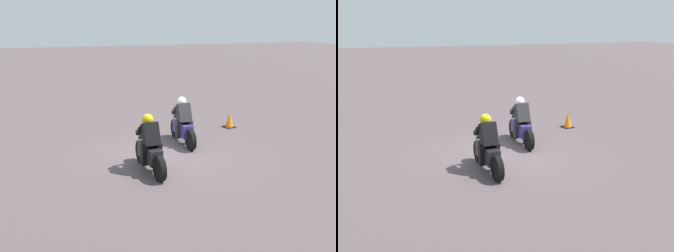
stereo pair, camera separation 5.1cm
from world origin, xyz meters
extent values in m
plane|color=#56484C|center=(0.00, 0.00, 0.00)|extent=(120.00, 120.00, 0.00)
cylinder|color=black|center=(1.56, -1.08, 0.32)|extent=(0.65, 0.20, 0.64)
cylinder|color=black|center=(0.17, -0.95, 0.32)|extent=(0.65, 0.20, 0.64)
cube|color=navy|center=(0.86, -1.01, 0.50)|extent=(1.13, 0.42, 0.40)
ellipsoid|color=navy|center=(0.96, -1.02, 0.80)|extent=(0.51, 0.34, 0.24)
cube|color=red|center=(0.36, -0.97, 0.52)|extent=(0.07, 0.16, 0.08)
cylinder|color=#A5A5AD|center=(0.50, -1.14, 0.37)|extent=(0.43, 0.14, 0.10)
cube|color=black|center=(0.76, -1.00, 1.02)|extent=(0.52, 0.44, 0.66)
sphere|color=silver|center=(0.98, -1.02, 1.36)|extent=(0.33, 0.33, 0.30)
cube|color=#4C8C56|center=(1.36, -1.06, 0.84)|extent=(0.18, 0.27, 0.23)
cube|color=black|center=(0.76, -0.80, 0.50)|extent=(0.19, 0.16, 0.52)
cube|color=black|center=(0.73, -1.20, 0.50)|extent=(0.19, 0.16, 0.52)
cube|color=black|center=(1.16, -0.86, 1.04)|extent=(0.39, 0.14, 0.31)
cube|color=black|center=(1.13, -1.22, 1.04)|extent=(0.39, 0.14, 0.31)
cylinder|color=black|center=(-0.27, 0.80, 0.32)|extent=(0.64, 0.15, 0.64)
cylinder|color=black|center=(-1.67, 0.82, 0.32)|extent=(0.64, 0.15, 0.64)
cube|color=black|center=(-0.97, 0.81, 0.50)|extent=(1.11, 0.34, 0.40)
ellipsoid|color=black|center=(-0.87, 0.81, 0.80)|extent=(0.49, 0.31, 0.24)
cube|color=red|center=(-1.48, 0.82, 0.52)|extent=(0.06, 0.16, 0.08)
cylinder|color=#A5A5AD|center=(-1.32, 0.65, 0.37)|extent=(0.42, 0.11, 0.10)
cube|color=black|center=(-1.07, 0.81, 1.02)|extent=(0.49, 0.41, 0.66)
sphere|color=gold|center=(-0.85, 0.81, 1.36)|extent=(0.31, 0.31, 0.30)
cube|color=#3D8466|center=(-0.47, 0.80, 0.84)|extent=(0.16, 0.26, 0.23)
cube|color=black|center=(-1.09, 1.01, 0.50)|extent=(0.18, 0.14, 0.52)
cube|color=black|center=(-1.09, 0.61, 0.50)|extent=(0.18, 0.14, 0.52)
cube|color=black|center=(-0.69, 0.98, 1.04)|extent=(0.39, 0.11, 0.31)
cube|color=black|center=(-0.69, 0.62, 1.04)|extent=(0.39, 0.11, 0.31)
cube|color=black|center=(1.99, -3.48, 0.01)|extent=(0.40, 0.40, 0.03)
cone|color=orange|center=(1.99, -3.48, 0.28)|extent=(0.32, 0.32, 0.56)
camera|label=1|loc=(-9.72, 4.08, 3.69)|focal=40.71mm
camera|label=2|loc=(-9.74, 4.04, 3.69)|focal=40.71mm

